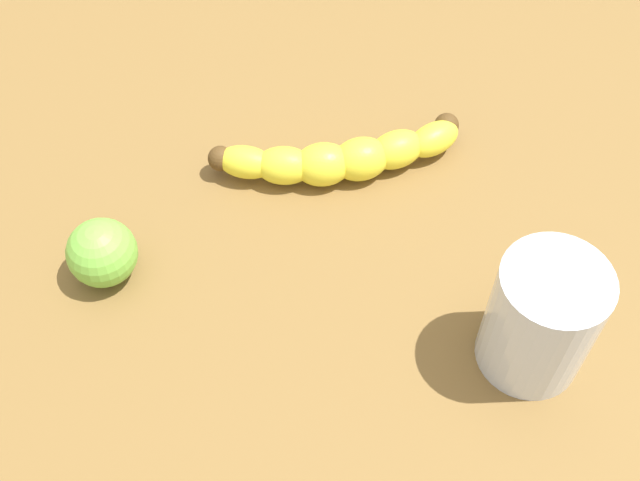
# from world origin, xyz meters

# --- Properties ---
(wooden_tabletop) EXTENTS (1.20, 1.20, 0.03)m
(wooden_tabletop) POSITION_xyz_m (0.00, 0.00, 0.01)
(wooden_tabletop) COLOR brown
(wooden_tabletop) RESTS_ON ground
(banana) EXTENTS (0.15, 0.17, 0.04)m
(banana) POSITION_xyz_m (0.05, -0.12, 0.05)
(banana) COLOR yellow
(banana) RESTS_ON wooden_tabletop
(smoothie_glass) EXTENTS (0.07, 0.07, 0.10)m
(smoothie_glass) POSITION_xyz_m (-0.16, -0.07, 0.08)
(smoothie_glass) COLOR silver
(smoothie_glass) RESTS_ON wooden_tabletop
(lime_fruit) EXTENTS (0.05, 0.05, 0.05)m
(lime_fruit) POSITION_xyz_m (0.13, 0.07, 0.06)
(lime_fruit) COLOR #75C142
(lime_fruit) RESTS_ON wooden_tabletop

